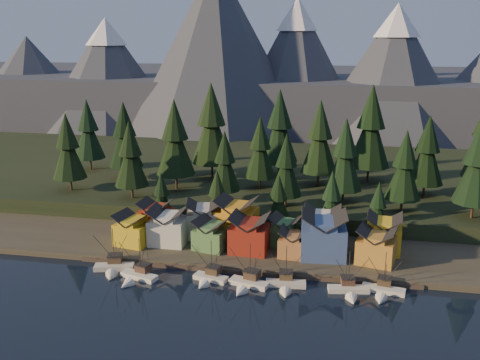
% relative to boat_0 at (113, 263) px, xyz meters
% --- Properties ---
extents(ground, '(500.00, 500.00, 0.00)m').
position_rel_boat_0_xyz_m(ground, '(30.21, -10.86, -2.15)').
color(ground, black).
rests_on(ground, ground).
extents(shore_strip, '(400.00, 50.00, 1.50)m').
position_rel_boat_0_xyz_m(shore_strip, '(30.21, 29.14, -1.40)').
color(shore_strip, '#393329').
rests_on(shore_strip, ground).
extents(hillside, '(420.00, 100.00, 6.00)m').
position_rel_boat_0_xyz_m(hillside, '(30.21, 79.14, 0.85)').
color(hillside, black).
rests_on(hillside, ground).
extents(dock, '(80.00, 4.00, 1.00)m').
position_rel_boat_0_xyz_m(dock, '(30.21, 5.64, -1.65)').
color(dock, '#4C3F36').
rests_on(dock, ground).
extents(mountain_ridge, '(560.00, 190.00, 90.00)m').
position_rel_boat_0_xyz_m(mountain_ridge, '(26.01, 202.73, 23.90)').
color(mountain_ridge, '#454B59').
rests_on(mountain_ridge, ground).
extents(boat_0, '(9.88, 10.38, 11.21)m').
position_rel_boat_0_xyz_m(boat_0, '(0.00, 0.00, 0.00)').
color(boat_0, beige).
rests_on(boat_0, ground).
extents(boat_1, '(9.42, 9.87, 10.52)m').
position_rel_boat_0_xyz_m(boat_1, '(7.00, -3.31, -0.15)').
color(boat_1, white).
rests_on(boat_1, ground).
extents(boat_2, '(8.38, 8.94, 10.44)m').
position_rel_boat_0_xyz_m(boat_2, '(23.30, -1.11, -0.05)').
color(boat_2, silver).
rests_on(boat_2, ground).
extents(boat_3, '(9.48, 9.98, 10.94)m').
position_rel_boat_0_xyz_m(boat_3, '(32.21, -2.25, -0.03)').
color(boat_3, silver).
rests_on(boat_3, ground).
extents(boat_4, '(9.27, 9.96, 10.25)m').
position_rel_boat_0_xyz_m(boat_4, '(40.56, -0.93, -0.24)').
color(boat_4, beige).
rests_on(boat_4, ground).
extents(boat_5, '(9.30, 9.88, 10.03)m').
position_rel_boat_0_xyz_m(boat_5, '(54.23, -0.97, -0.29)').
color(boat_5, silver).
rests_on(boat_5, ground).
extents(boat_6, '(9.69, 10.27, 10.06)m').
position_rel_boat_0_xyz_m(boat_6, '(61.25, 0.17, -0.32)').
color(boat_6, silver).
rests_on(boat_6, ground).
extents(house_front_0, '(9.56, 9.20, 8.22)m').
position_rel_boat_0_xyz_m(house_front_0, '(-0.12, 13.31, 3.67)').
color(house_front_0, gold).
rests_on(house_front_0, shore_strip).
extents(house_front_1, '(9.14, 8.78, 9.42)m').
position_rel_boat_0_xyz_m(house_front_1, '(8.54, 15.46, 4.30)').
color(house_front_1, silver).
rests_on(house_front_1, shore_strip).
extents(house_front_2, '(9.42, 9.47, 7.70)m').
position_rel_boat_0_xyz_m(house_front_2, '(20.20, 14.32, 3.39)').
color(house_front_2, '#4C7A42').
rests_on(house_front_2, shore_strip).
extents(house_front_3, '(9.73, 9.32, 9.40)m').
position_rel_boat_0_xyz_m(house_front_3, '(29.83, 14.44, 4.29)').
color(house_front_3, maroon).
rests_on(house_front_3, shore_strip).
extents(house_front_4, '(7.15, 7.64, 6.82)m').
position_rel_boat_0_xyz_m(house_front_4, '(40.77, 13.67, 2.93)').
color(house_front_4, '#A56C3A').
rests_on(house_front_4, shore_strip).
extents(house_front_5, '(11.34, 10.45, 11.17)m').
position_rel_boat_0_xyz_m(house_front_5, '(47.90, 14.29, 5.22)').
color(house_front_5, '#3A5189').
rests_on(house_front_5, shore_strip).
extents(house_front_6, '(10.10, 9.76, 8.50)m').
position_rel_boat_0_xyz_m(house_front_6, '(60.24, 13.27, 3.81)').
color(house_front_6, '#B67E2E').
rests_on(house_front_6, shore_strip).
extents(house_back_0, '(8.65, 8.34, 8.95)m').
position_rel_boat_0_xyz_m(house_back_0, '(2.81, 22.09, 4.05)').
color(house_back_0, '#993017').
rests_on(house_back_0, shore_strip).
extents(house_back_1, '(10.13, 10.21, 9.55)m').
position_rel_boat_0_xyz_m(house_back_1, '(15.91, 22.46, 4.36)').
color(house_back_1, beige).
rests_on(house_back_1, shore_strip).
extents(house_back_2, '(11.22, 10.50, 10.78)m').
position_rel_boat_0_xyz_m(house_back_2, '(24.86, 23.12, 5.01)').
color(house_back_2, orange).
rests_on(house_back_2, shore_strip).
extents(house_back_3, '(8.98, 8.33, 7.85)m').
position_rel_boat_0_xyz_m(house_back_3, '(38.22, 19.71, 3.47)').
color(house_back_3, '#3A6B3D').
rests_on(house_back_3, shore_strip).
extents(house_back_4, '(9.36, 8.99, 10.10)m').
position_rel_boat_0_xyz_m(house_back_4, '(47.26, 21.38, 4.65)').
color(house_back_4, silver).
rests_on(house_back_4, shore_strip).
extents(house_back_5, '(9.12, 9.22, 9.43)m').
position_rel_boat_0_xyz_m(house_back_5, '(62.40, 20.57, 4.30)').
color(house_back_5, yellow).
rests_on(house_back_5, shore_strip).
extents(tree_hill_0, '(10.52, 10.52, 24.50)m').
position_rel_boat_0_xyz_m(tree_hill_0, '(-31.79, 41.14, 17.24)').
color(tree_hill_0, '#332319').
rests_on(tree_hill_0, hillside).
extents(tree_hill_1, '(11.29, 11.29, 26.31)m').
position_rel_boat_0_xyz_m(tree_hill_1, '(-19.79, 57.14, 18.23)').
color(tree_hill_1, '#332319').
rests_on(tree_hill_1, hillside).
extents(tree_hill_2, '(10.07, 10.07, 23.45)m').
position_rel_boat_0_xyz_m(tree_hill_2, '(-9.79, 37.14, 16.66)').
color(tree_hill_2, '#332319').
rests_on(tree_hill_2, hillside).
extents(tree_hill_3, '(12.25, 12.25, 28.53)m').
position_rel_boat_0_xyz_m(tree_hill_3, '(0.21, 49.14, 19.45)').
color(tree_hill_3, '#332319').
rests_on(tree_hill_3, hillside).
extents(tree_hill_4, '(13.92, 13.92, 32.44)m').
position_rel_boat_0_xyz_m(tree_hill_4, '(8.21, 64.14, 21.58)').
color(tree_hill_4, '#332319').
rests_on(tree_hill_4, hillside).
extents(tree_hill_5, '(9.06, 9.06, 21.10)m').
position_rel_boat_0_xyz_m(tree_hill_5, '(18.21, 39.14, 15.38)').
color(tree_hill_5, '#332319').
rests_on(tree_hill_5, hillside).
extents(tree_hill_6, '(9.97, 9.97, 23.23)m').
position_rel_boat_0_xyz_m(tree_hill_6, '(26.21, 54.14, 16.54)').
color(tree_hill_6, '#332319').
rests_on(tree_hill_6, hillside).
extents(tree_hill_7, '(9.17, 9.17, 21.36)m').
position_rel_boat_0_xyz_m(tree_hill_7, '(36.21, 37.14, 15.52)').
color(tree_hill_7, '#332319').
rests_on(tree_hill_7, hillside).
extents(tree_hill_8, '(12.00, 12.00, 27.95)m').
position_rel_boat_0_xyz_m(tree_hill_8, '(44.21, 61.14, 19.13)').
color(tree_hill_8, '#332319').
rests_on(tree_hill_8, hillside).
extents(tree_hill_9, '(10.77, 10.77, 25.10)m').
position_rel_boat_0_xyz_m(tree_hill_9, '(52.21, 44.14, 17.57)').
color(tree_hill_9, '#332319').
rests_on(tree_hill_9, hillside).
extents(tree_hill_10, '(13.85, 13.85, 32.27)m').
position_rel_boat_0_xyz_m(tree_hill_10, '(60.21, 69.14, 21.49)').
color(tree_hill_10, '#332319').
rests_on(tree_hill_10, hillside).
extents(tree_hill_11, '(9.90, 9.90, 23.06)m').
position_rel_boat_0_xyz_m(tree_hill_11, '(68.21, 39.14, 16.45)').
color(tree_hill_11, '#332319').
rests_on(tree_hill_11, hillside).
extents(tree_hill_12, '(10.68, 10.68, 24.88)m').
position_rel_boat_0_xyz_m(tree_hill_12, '(76.21, 55.14, 17.45)').
color(tree_hill_12, '#332319').
rests_on(tree_hill_12, hillside).
extents(tree_hill_13, '(11.37, 11.37, 26.48)m').
position_rel_boat_0_xyz_m(tree_hill_13, '(86.21, 37.14, 18.32)').
color(tree_hill_13, '#332319').
rests_on(tree_hill_13, hillside).
extents(tree_hill_15, '(12.87, 12.87, 29.98)m').
position_rel_boat_0_xyz_m(tree_hill_15, '(30.21, 71.14, 20.24)').
color(tree_hill_15, '#332319').
rests_on(tree_hill_15, hillside).
extents(tree_hill_16, '(10.97, 10.97, 25.54)m').
position_rel_boat_0_xyz_m(tree_hill_16, '(-37.79, 67.14, 17.81)').
color(tree_hill_16, '#332319').
rests_on(tree_hill_16, hillside).
extents(tree_shore_0, '(6.49, 6.49, 15.11)m').
position_rel_boat_0_xyz_m(tree_shore_0, '(2.21, 29.14, 7.59)').
color(tree_shore_0, '#332319').
rests_on(tree_shore_0, shore_strip).
extents(tree_shore_1, '(7.14, 7.14, 16.64)m').
position_rel_boat_0_xyz_m(tree_shore_1, '(18.21, 29.14, 8.43)').
color(tree_shore_1, '#332319').
rests_on(tree_shore_1, shore_strip).
extents(tree_shore_2, '(6.90, 6.90, 16.07)m').
position_rel_boat_0_xyz_m(tree_shore_2, '(35.21, 29.14, 8.12)').
color(tree_shore_2, '#332319').
rests_on(tree_shore_2, shore_strip).
extents(tree_shore_3, '(7.70, 7.70, 17.94)m').
position_rel_boat_0_xyz_m(tree_shore_3, '(49.21, 29.14, 9.15)').
color(tree_shore_3, '#332319').
rests_on(tree_shore_3, shore_strip).
extents(tree_shore_4, '(6.65, 6.65, 15.49)m').
position_rel_boat_0_xyz_m(tree_shore_4, '(61.21, 29.14, 7.80)').
color(tree_shore_4, '#332319').
rests_on(tree_shore_4, shore_strip).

